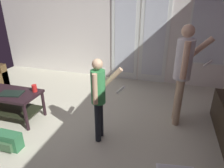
# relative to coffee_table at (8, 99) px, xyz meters

# --- Properties ---
(ground_plane) EXTENTS (5.78, 4.87, 0.02)m
(ground_plane) POSITION_rel_coffee_table_xyz_m (0.93, -0.08, -0.35)
(ground_plane) COLOR beige
(wall_back_with_doors) EXTENTS (5.78, 0.09, 2.86)m
(wall_back_with_doors) POSITION_rel_coffee_table_xyz_m (1.06, 2.32, 1.04)
(wall_back_with_doors) COLOR white
(wall_back_with_doors) RESTS_ON ground_plane
(coffee_table) EXTENTS (1.05, 0.51, 0.47)m
(coffee_table) POSITION_rel_coffee_table_xyz_m (0.00, 0.00, 0.00)
(coffee_table) COLOR black
(coffee_table) RESTS_ON ground_plane
(person_adult) EXTENTS (0.54, 0.43, 1.53)m
(person_adult) POSITION_rel_coffee_table_xyz_m (2.65, 0.66, 0.57)
(person_adult) COLOR tan
(person_adult) RESTS_ON ground_plane
(person_child) EXTENTS (0.42, 0.33, 1.18)m
(person_child) POSITION_rel_coffee_table_xyz_m (1.61, -0.08, 0.36)
(person_child) COLOR black
(person_child) RESTS_ON ground_plane
(backpack) EXTENTS (0.34, 0.19, 0.23)m
(backpack) POSITION_rel_coffee_table_xyz_m (0.51, -0.63, -0.23)
(backpack) COLOR #316F44
(backpack) RESTS_ON ground_plane
(laptop_closed) EXTENTS (0.39, 0.29, 0.02)m
(laptop_closed) POSITION_rel_coffee_table_xyz_m (0.12, -0.04, 0.14)
(laptop_closed) COLOR black
(laptop_closed) RESTS_ON coffee_table
(cup_near_edge) EXTENTS (0.08, 0.08, 0.12)m
(cup_near_edge) POSITION_rel_coffee_table_xyz_m (0.42, 0.14, 0.19)
(cup_near_edge) COLOR red
(cup_near_edge) RESTS_ON coffee_table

